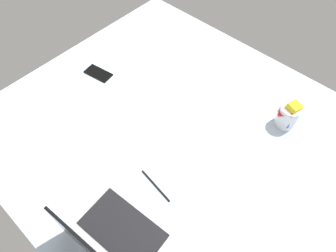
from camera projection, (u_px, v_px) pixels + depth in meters
The scene contains 5 objects.
bed_mattress at pixel (193, 156), 137.48cm from camera, with size 180.00×140.00×18.00cm, color silver.
laptop at pixel (113, 238), 103.26cm from camera, with size 34.78×25.63×23.00cm.
snack_cup at pixel (288, 115), 131.85cm from camera, with size 9.44×9.49×13.67cm.
cell_phone at pixel (99, 73), 155.04cm from camera, with size 6.80×14.00×0.80cm, color black.
charger_cable at pixel (156, 186), 118.85cm from camera, with size 17.00×0.60×0.60cm, color black.
Camera 1 is at (-38.34, 58.87, 128.47)cm, focal length 32.49 mm.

